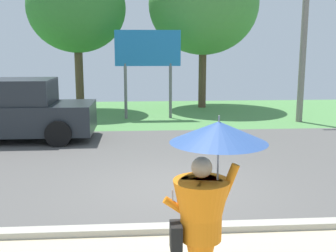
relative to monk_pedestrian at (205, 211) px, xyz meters
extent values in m
cube|color=#565451|center=(-0.03, 5.91, -1.16)|extent=(40.00, 8.00, 0.10)
cube|color=#528C4A|center=(-0.03, 13.91, -1.16)|extent=(40.00, 8.00, 0.10)
cube|color=#B2AD9E|center=(-0.03, 1.91, -1.06)|extent=(40.00, 0.24, 0.10)
cone|color=orange|center=(-0.04, 0.00, -0.38)|extent=(0.60, 0.60, 1.45)
cylinder|color=orange|center=(-0.04, 0.00, 0.02)|extent=(0.44, 0.44, 0.65)
sphere|color=tan|center=(-0.04, 0.00, 0.48)|extent=(0.22, 0.22, 0.22)
cylinder|color=orange|center=(0.24, 0.00, 0.29)|extent=(0.24, 0.09, 0.45)
cylinder|color=orange|center=(-0.30, 0.02, 0.05)|extent=(0.29, 0.08, 0.24)
cylinder|color=gray|center=(0.13, 0.00, 0.52)|extent=(0.02, 0.02, 0.75)
cone|color=#33569E|center=(0.13, 0.00, 0.85)|extent=(1.01, 1.01, 0.22)
cylinder|color=gray|center=(0.13, 0.00, 0.97)|extent=(0.02, 0.02, 0.10)
cube|color=#B7B7BC|center=(-0.34, 0.05, 0.15)|extent=(0.02, 0.11, 0.16)
cube|color=black|center=(-0.31, -0.05, -0.26)|extent=(0.12, 0.24, 0.30)
cube|color=#23282D|center=(-4.69, 8.77, -0.43)|extent=(5.20, 2.00, 0.90)
cube|color=#23282D|center=(-4.19, 8.77, 0.32)|extent=(1.80, 1.84, 0.90)
cube|color=#2D3842|center=(-3.34, 8.77, 0.32)|extent=(0.10, 1.70, 0.77)
cylinder|color=black|center=(-2.99, 9.77, -0.73)|extent=(0.76, 0.28, 0.76)
cylinder|color=black|center=(-2.99, 7.77, -0.73)|extent=(0.76, 0.28, 0.76)
cylinder|color=gray|center=(5.52, 11.29, 2.04)|extent=(0.24, 0.24, 6.30)
cylinder|color=slate|center=(-1.19, 12.51, -0.01)|extent=(0.12, 0.12, 2.20)
cylinder|color=slate|center=(0.61, 12.51, -0.01)|extent=(0.12, 0.12, 2.20)
cube|color=#1E72B2|center=(-0.29, 12.51, 1.69)|extent=(2.60, 0.10, 1.40)
cylinder|color=brown|center=(-3.29, 14.61, 0.48)|extent=(0.36, 0.36, 3.17)
ellipsoid|color=#387F33|center=(-3.29, 14.61, 3.41)|extent=(4.23, 4.23, 3.84)
cylinder|color=brown|center=(2.36, 15.47, 0.48)|extent=(0.36, 0.36, 3.17)
ellipsoid|color=#478C3D|center=(2.36, 15.47, 3.68)|extent=(5.06, 5.06, 4.60)
camera|label=1|loc=(-0.69, -4.08, 1.70)|focal=44.22mm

